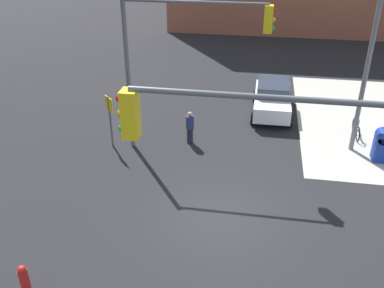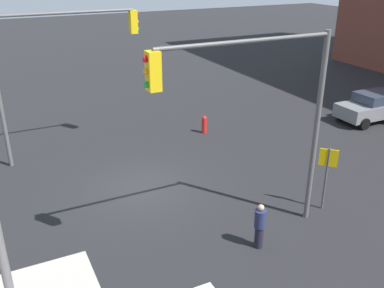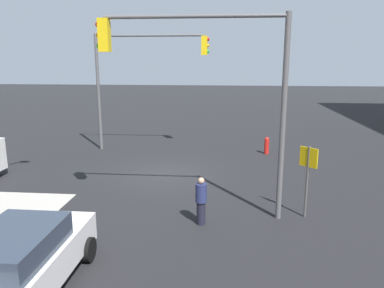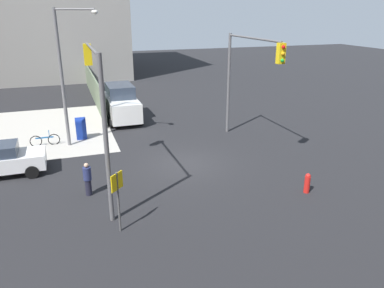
{
  "view_description": "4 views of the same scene",
  "coord_description": "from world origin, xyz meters",
  "px_view_note": "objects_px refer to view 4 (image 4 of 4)",
  "views": [
    {
      "loc": [
        0.98,
        -11.84,
        9.35
      ],
      "look_at": [
        -1.34,
        1.83,
        1.8
      ],
      "focal_mm": 40.0,
      "sensor_mm": 36.0,
      "label": 1
    },
    {
      "loc": [
        4.84,
        14.32,
        8.39
      ],
      "look_at": [
        -1.53,
        1.38,
        2.18
      ],
      "focal_mm": 40.0,
      "sensor_mm": 36.0,
      "label": 2
    },
    {
      "loc": [
        -2.72,
        16.23,
        5.12
      ],
      "look_at": [
        -1.27,
        0.4,
        1.52
      ],
      "focal_mm": 35.0,
      "sensor_mm": 36.0,
      "label": 3
    },
    {
      "loc": [
        -17.79,
        5.75,
        7.85
      ],
      "look_at": [
        -2.71,
        0.54,
        2.13
      ],
      "focal_mm": 35.0,
      "sensor_mm": 36.0,
      "label": 4
    }
  ],
  "objects_px": {
    "street_lamp_corner": "(67,68)",
    "traffic_signal_nw_corner": "(97,93)",
    "bicycle_leaning_on_fence": "(45,140)",
    "van_white_delivery": "(121,103)",
    "fire_hydrant": "(307,183)",
    "traffic_signal_se_corner": "(247,68)",
    "pedestrian_crossing": "(88,179)",
    "mailbox_blue": "(81,127)"
  },
  "relations": [
    {
      "from": "street_lamp_corner",
      "to": "pedestrian_crossing",
      "type": "xyz_separation_m",
      "value": [
        -7.01,
        -0.28,
        -3.91
      ]
    },
    {
      "from": "mailbox_blue",
      "to": "bicycle_leaning_on_fence",
      "type": "xyz_separation_m",
      "value": [
        -0.6,
        2.2,
        -0.42
      ]
    },
    {
      "from": "traffic_signal_se_corner",
      "to": "van_white_delivery",
      "type": "xyz_separation_m",
      "value": [
        7.86,
        6.3,
        -3.4
      ]
    },
    {
      "from": "mailbox_blue",
      "to": "bicycle_leaning_on_fence",
      "type": "bearing_deg",
      "value": 105.28
    },
    {
      "from": "street_lamp_corner",
      "to": "van_white_delivery",
      "type": "height_order",
      "value": "street_lamp_corner"
    },
    {
      "from": "traffic_signal_nw_corner",
      "to": "street_lamp_corner",
      "type": "height_order",
      "value": "street_lamp_corner"
    },
    {
      "from": "van_white_delivery",
      "to": "traffic_signal_se_corner",
      "type": "bearing_deg",
      "value": -141.27
    },
    {
      "from": "street_lamp_corner",
      "to": "traffic_signal_nw_corner",
      "type": "bearing_deg",
      "value": -172.25
    },
    {
      "from": "traffic_signal_nw_corner",
      "to": "fire_hydrant",
      "type": "relative_size",
      "value": 6.91
    },
    {
      "from": "traffic_signal_se_corner",
      "to": "fire_hydrant",
      "type": "xyz_separation_m",
      "value": [
        -7.04,
        0.3,
        -4.2
      ]
    },
    {
      "from": "traffic_signal_nw_corner",
      "to": "traffic_signal_se_corner",
      "type": "height_order",
      "value": "same"
    },
    {
      "from": "traffic_signal_se_corner",
      "to": "mailbox_blue",
      "type": "distance_m",
      "value": 11.09
    },
    {
      "from": "mailbox_blue",
      "to": "street_lamp_corner",
      "type": "bearing_deg",
      "value": 157.89
    },
    {
      "from": "bicycle_leaning_on_fence",
      "to": "street_lamp_corner",
      "type": "bearing_deg",
      "value": -109.01
    },
    {
      "from": "mailbox_blue",
      "to": "van_white_delivery",
      "type": "distance_m",
      "value": 4.92
    },
    {
      "from": "van_white_delivery",
      "to": "pedestrian_crossing",
      "type": "height_order",
      "value": "van_white_delivery"
    },
    {
      "from": "traffic_signal_se_corner",
      "to": "street_lamp_corner",
      "type": "bearing_deg",
      "value": 73.43
    },
    {
      "from": "mailbox_blue",
      "to": "fire_hydrant",
      "type": "bearing_deg",
      "value": -140.6
    },
    {
      "from": "street_lamp_corner",
      "to": "pedestrian_crossing",
      "type": "distance_m",
      "value": 8.03
    },
    {
      "from": "fire_hydrant",
      "to": "pedestrian_crossing",
      "type": "height_order",
      "value": "pedestrian_crossing"
    },
    {
      "from": "street_lamp_corner",
      "to": "bicycle_leaning_on_fence",
      "type": "xyz_separation_m",
      "value": [
        0.59,
        1.71,
        -4.35
      ]
    },
    {
      "from": "traffic_signal_se_corner",
      "to": "mailbox_blue",
      "type": "relative_size",
      "value": 4.55
    },
    {
      "from": "fire_hydrant",
      "to": "van_white_delivery",
      "type": "relative_size",
      "value": 0.17
    },
    {
      "from": "traffic_signal_nw_corner",
      "to": "mailbox_blue",
      "type": "bearing_deg",
      "value": 3.4
    },
    {
      "from": "van_white_delivery",
      "to": "street_lamp_corner",
      "type": "bearing_deg",
      "value": 142.99
    },
    {
      "from": "traffic_signal_se_corner",
      "to": "pedestrian_crossing",
      "type": "xyz_separation_m",
      "value": [
        -4.04,
        9.7,
        -3.89
      ]
    },
    {
      "from": "street_lamp_corner",
      "to": "pedestrian_crossing",
      "type": "bearing_deg",
      "value": -177.68
    },
    {
      "from": "fire_hydrant",
      "to": "traffic_signal_se_corner",
      "type": "bearing_deg",
      "value": -2.44
    },
    {
      "from": "van_white_delivery",
      "to": "bicycle_leaning_on_fence",
      "type": "distance_m",
      "value": 6.96
    },
    {
      "from": "pedestrian_crossing",
      "to": "traffic_signal_se_corner",
      "type": "bearing_deg",
      "value": -144.54
    },
    {
      "from": "van_white_delivery",
      "to": "pedestrian_crossing",
      "type": "relative_size",
      "value": 3.49
    },
    {
      "from": "traffic_signal_se_corner",
      "to": "bicycle_leaning_on_fence",
      "type": "bearing_deg",
      "value": 73.07
    },
    {
      "from": "street_lamp_corner",
      "to": "fire_hydrant",
      "type": "height_order",
      "value": "street_lamp_corner"
    },
    {
      "from": "traffic_signal_se_corner",
      "to": "street_lamp_corner",
      "type": "height_order",
      "value": "street_lamp_corner"
    },
    {
      "from": "mailbox_blue",
      "to": "fire_hydrant",
      "type": "height_order",
      "value": "mailbox_blue"
    },
    {
      "from": "mailbox_blue",
      "to": "van_white_delivery",
      "type": "xyz_separation_m",
      "value": [
        3.7,
        -3.2,
        0.52
      ]
    },
    {
      "from": "traffic_signal_nw_corner",
      "to": "bicycle_leaning_on_fence",
      "type": "relative_size",
      "value": 3.71
    },
    {
      "from": "traffic_signal_se_corner",
      "to": "bicycle_leaning_on_fence",
      "type": "relative_size",
      "value": 3.71
    },
    {
      "from": "bicycle_leaning_on_fence",
      "to": "fire_hydrant",
      "type": "bearing_deg",
      "value": -132.93
    },
    {
      "from": "mailbox_blue",
      "to": "traffic_signal_se_corner",
      "type": "bearing_deg",
      "value": -113.65
    },
    {
      "from": "bicycle_leaning_on_fence",
      "to": "van_white_delivery",
      "type": "bearing_deg",
      "value": -51.48
    },
    {
      "from": "bicycle_leaning_on_fence",
      "to": "traffic_signal_nw_corner",
      "type": "bearing_deg",
      "value": -160.96
    }
  ]
}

